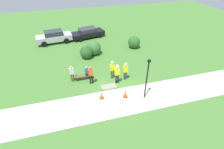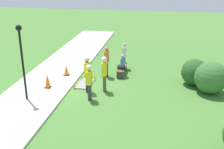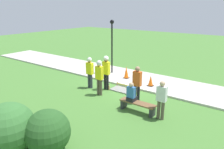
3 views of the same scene
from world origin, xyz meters
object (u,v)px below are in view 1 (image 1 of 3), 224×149
object	(u,v)px
worker_assistant	(126,70)
worker_trainee	(117,72)
traffic_cone_far_patch	(125,93)
parked_car_black	(88,33)
worker_supervisor	(112,68)
parked_car_silver	(54,37)
bystander_in_gray_shirt	(72,73)
person_seated_on_bench	(87,71)
bystander_in_orange_shirt	(91,74)
lamppost_near	(147,73)
traffic_cone_near_patch	(102,95)
park_bench	(84,76)

from	to	relation	value
worker_assistant	worker_trainee	xyz separation A→B (m)	(-0.92, -0.34, 0.11)
traffic_cone_far_patch	parked_car_black	distance (m)	13.73
worker_supervisor	parked_car_silver	distance (m)	11.41
bystander_in_gray_shirt	traffic_cone_far_patch	bearing A→B (deg)	-41.73
parked_car_black	bystander_in_gray_shirt	bearing A→B (deg)	-119.55
person_seated_on_bench	bystander_in_orange_shirt	world-z (taller)	bystander_in_orange_shirt
worker_supervisor	bystander_in_orange_shirt	bearing A→B (deg)	-171.99
worker_trainee	lamppost_near	size ratio (longest dim) A/B	0.54
traffic_cone_near_patch	worker_supervisor	world-z (taller)	worker_supervisor
traffic_cone_near_patch	bystander_in_gray_shirt	xyz separation A→B (m)	(-2.06, 3.17, 0.54)
traffic_cone_far_patch	bystander_in_gray_shirt	xyz separation A→B (m)	(-3.99, 3.56, 0.46)
parked_car_silver	bystander_in_gray_shirt	bearing A→B (deg)	-87.29
park_bench	parked_car_silver	distance (m)	9.95
park_bench	worker_trainee	world-z (taller)	worker_trainee
park_bench	worker_supervisor	bearing A→B (deg)	-11.65
traffic_cone_far_patch	lamppost_near	bearing A→B (deg)	-17.61
worker_trainee	bystander_in_gray_shirt	world-z (taller)	worker_trainee
worker_supervisor	worker_trainee	xyz separation A→B (m)	(0.21, -0.86, 0.04)
worker_assistant	lamppost_near	world-z (taller)	lamppost_near
worker_supervisor	parked_car_silver	bearing A→B (deg)	117.36
parked_car_black	worker_trainee	bearing A→B (deg)	-98.41
traffic_cone_near_patch	parked_car_black	bearing A→B (deg)	85.55
worker_assistant	parked_car_black	bearing A→B (deg)	98.94
worker_trainee	lamppost_near	bearing A→B (deg)	-59.57
bystander_in_gray_shirt	traffic_cone_near_patch	bearing A→B (deg)	-57.00
parked_car_silver	parked_car_black	bearing A→B (deg)	0.35
person_seated_on_bench	parked_car_black	world-z (taller)	parked_car_black
worker_supervisor	lamppost_near	xyz separation A→B (m)	(1.77, -3.50, 1.34)
park_bench	person_seated_on_bench	xyz separation A→B (m)	(0.31, 0.05, 0.49)
traffic_cone_far_patch	park_bench	world-z (taller)	traffic_cone_far_patch
park_bench	bystander_in_gray_shirt	world-z (taller)	bystander_in_gray_shirt
traffic_cone_far_patch	parked_car_silver	size ratio (longest dim) A/B	0.16
traffic_cone_near_patch	park_bench	bearing A→B (deg)	106.97
worker_supervisor	bystander_in_orange_shirt	world-z (taller)	worker_supervisor
person_seated_on_bench	lamppost_near	distance (m)	6.03
bystander_in_orange_shirt	parked_car_black	world-z (taller)	bystander_in_orange_shirt
lamppost_near	parked_car_black	distance (m)	14.48
park_bench	worker_assistant	bearing A→B (deg)	-15.67
person_seated_on_bench	lamppost_near	world-z (taller)	lamppost_near
parked_car_silver	traffic_cone_near_patch	bearing A→B (deg)	-80.64
traffic_cone_far_patch	worker_supervisor	world-z (taller)	worker_supervisor
bystander_in_orange_shirt	parked_car_black	size ratio (longest dim) A/B	0.38
traffic_cone_near_patch	worker_trainee	distance (m)	2.70
bystander_in_orange_shirt	parked_car_black	bearing A→B (deg)	82.38
person_seated_on_bench	worker_supervisor	size ratio (longest dim) A/B	0.47
traffic_cone_far_patch	worker_trainee	world-z (taller)	worker_trainee
traffic_cone_near_patch	bystander_in_gray_shirt	bearing A→B (deg)	123.00
park_bench	bystander_in_orange_shirt	xyz separation A→B (m)	(0.54, -0.84, 0.72)
park_bench	person_seated_on_bench	size ratio (longest dim) A/B	1.85
bystander_in_gray_shirt	parked_car_silver	world-z (taller)	bystander_in_gray_shirt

